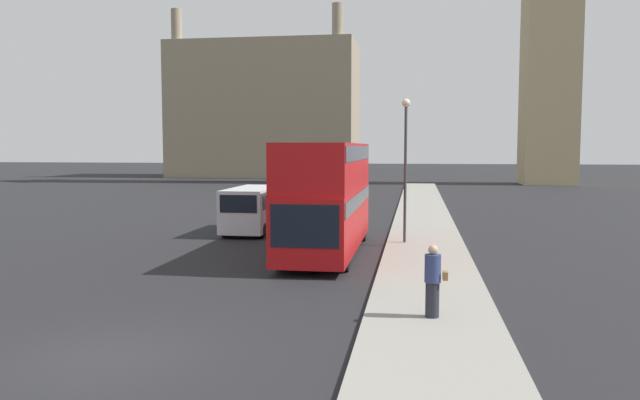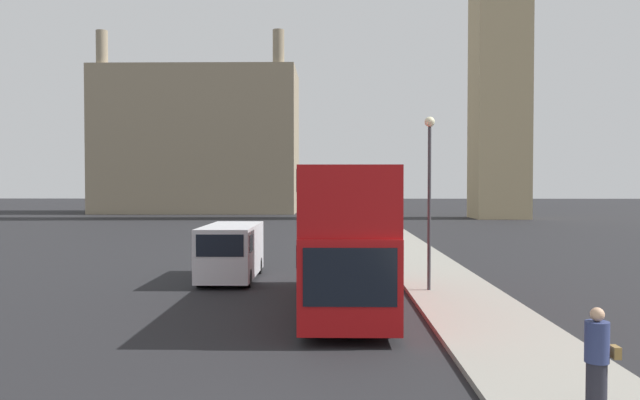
{
  "view_description": "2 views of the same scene",
  "coord_description": "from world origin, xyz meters",
  "px_view_note": "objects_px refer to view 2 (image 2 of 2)",
  "views": [
    {
      "loc": [
        6.22,
        -11.37,
        4.22
      ],
      "look_at": [
        2.16,
        14.85,
        1.97
      ],
      "focal_mm": 35.0,
      "sensor_mm": 36.0,
      "label": 1
    },
    {
      "loc": [
        2.29,
        -6.64,
        3.93
      ],
      "look_at": [
        1.82,
        20.47,
        3.19
      ],
      "focal_mm": 35.0,
      "sensor_mm": 36.0,
      "label": 2
    }
  ],
  "objects_px": {
    "red_double_decker_bus": "(345,231)",
    "white_van": "(231,251)",
    "pedestrian": "(597,361)",
    "street_lamp": "(429,177)"
  },
  "relations": [
    {
      "from": "red_double_decker_bus",
      "to": "white_van",
      "type": "bearing_deg",
      "value": 129.67
    },
    {
      "from": "red_double_decker_bus",
      "to": "pedestrian",
      "type": "distance_m",
      "value": 10.27
    },
    {
      "from": "red_double_decker_bus",
      "to": "pedestrian",
      "type": "height_order",
      "value": "red_double_decker_bus"
    },
    {
      "from": "red_double_decker_bus",
      "to": "pedestrian",
      "type": "bearing_deg",
      "value": -67.43
    },
    {
      "from": "white_van",
      "to": "street_lamp",
      "type": "xyz_separation_m",
      "value": [
        7.5,
        -3.0,
        2.93
      ]
    },
    {
      "from": "red_double_decker_bus",
      "to": "street_lamp",
      "type": "xyz_separation_m",
      "value": [
        3.02,
        2.41,
        1.7
      ]
    },
    {
      "from": "white_van",
      "to": "pedestrian",
      "type": "relative_size",
      "value": 2.99
    },
    {
      "from": "pedestrian",
      "to": "street_lamp",
      "type": "height_order",
      "value": "street_lamp"
    },
    {
      "from": "white_van",
      "to": "pedestrian",
      "type": "bearing_deg",
      "value": -60.46
    },
    {
      "from": "red_double_decker_bus",
      "to": "street_lamp",
      "type": "relative_size",
      "value": 1.65
    }
  ]
}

